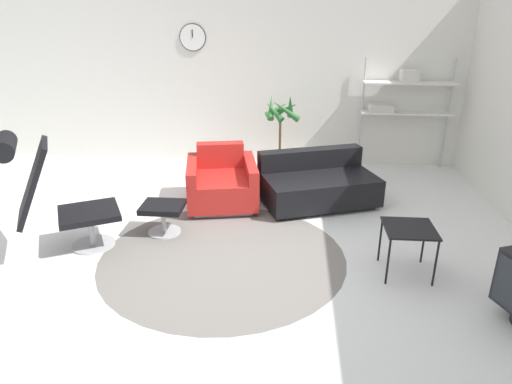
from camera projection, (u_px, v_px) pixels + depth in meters
name	position (u px, v px, depth m)	size (l,w,h in m)	color
ground_plane	(232.00, 249.00, 4.74)	(12.00, 12.00, 0.00)	white
wall_back	(256.00, 73.00, 7.00)	(12.00, 0.09, 2.80)	silver
round_rug	(223.00, 256.00, 4.58)	(2.46, 2.46, 0.01)	slate
lounge_chair	(48.00, 188.00, 4.42)	(1.13, 0.93, 1.25)	#BCBCC1
ottoman	(163.00, 212.00, 4.99)	(0.45, 0.38, 0.34)	#BCBCC1
armchair_red	(222.00, 184.00, 5.74)	(1.00, 1.06, 0.71)	silver
couch_low	(317.00, 185.00, 5.78)	(1.59, 1.26, 0.63)	black
side_table	(409.00, 232.00, 4.15)	(0.45, 0.45, 0.47)	black
potted_plant	(280.00, 139.00, 6.64)	(0.54, 0.59, 1.24)	brown
shelf_unit	(402.00, 96.00, 6.74)	(1.34, 0.28, 1.66)	#BCBCC1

